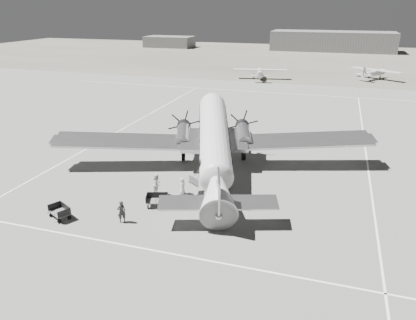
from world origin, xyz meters
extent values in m
plane|color=slate|center=(0.00, 0.00, 0.00)|extent=(260.00, 260.00, 0.00)
cube|color=white|center=(0.00, -14.00, 0.01)|extent=(60.00, 0.15, 0.01)
cube|color=white|center=(12.00, 0.00, 0.01)|extent=(0.15, 80.00, 0.01)
cube|color=white|center=(-18.00, 10.00, 0.01)|extent=(0.15, 60.00, 0.01)
cube|color=white|center=(0.00, 40.00, 0.01)|extent=(90.00, 0.15, 0.01)
cube|color=#696658|center=(0.00, 95.00, 0.00)|extent=(260.00, 90.00, 0.01)
cube|color=slate|center=(5.00, 120.00, 3.00)|extent=(42.00, 14.00, 6.00)
cube|color=#5B5B5B|center=(5.00, 120.00, 6.30)|extent=(42.00, 14.00, 0.60)
cube|color=#5B5B5B|center=(-55.00, 115.00, 2.00)|extent=(18.00, 10.00, 4.00)
imported|color=#292929|center=(-6.07, -11.25, 0.87)|extent=(0.74, 0.73, 1.73)
imported|color=silver|center=(-5.52, -6.05, 0.93)|extent=(0.88, 1.03, 1.86)
imported|color=silver|center=(-3.52, -5.33, 0.74)|extent=(0.60, 0.80, 1.47)
camera|label=1|loc=(8.10, -34.70, 15.16)|focal=35.00mm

